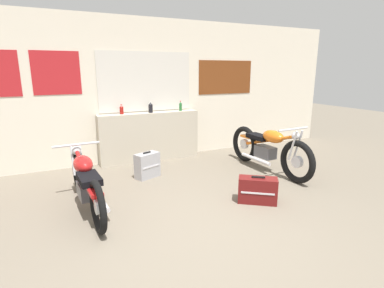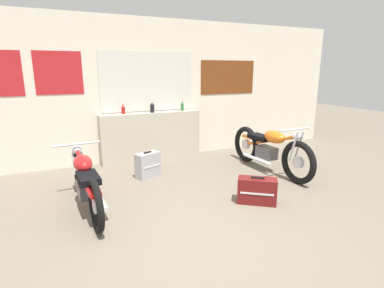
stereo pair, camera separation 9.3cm
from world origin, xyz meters
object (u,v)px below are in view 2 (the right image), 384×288
(hard_case_silver, at_px, (148,165))
(hard_case_darkred, at_px, (257,191))
(motorcycle_orange, at_px, (269,149))
(motorcycle_red, at_px, (86,180))
(bottle_leftmost, at_px, (123,110))
(bottle_left_center, at_px, (152,108))
(bottle_center, at_px, (182,106))

(hard_case_silver, bearing_deg, hard_case_darkred, -56.13)
(motorcycle_orange, height_order, hard_case_darkred, motorcycle_orange)
(motorcycle_orange, xyz_separation_m, motorcycle_red, (-3.18, -0.26, -0.03))
(bottle_leftmost, height_order, motorcycle_red, bottle_leftmost)
(bottle_left_center, distance_m, hard_case_silver, 1.34)
(bottle_leftmost, bearing_deg, bottle_center, -1.61)
(motorcycle_orange, bearing_deg, bottle_leftmost, 145.51)
(motorcycle_red, bearing_deg, motorcycle_orange, 4.67)
(bottle_leftmost, bearing_deg, hard_case_darkred, -64.04)
(bottle_center, distance_m, motorcycle_orange, 1.98)
(bottle_center, distance_m, hard_case_silver, 1.65)
(bottle_leftmost, bearing_deg, bottle_left_center, -3.90)
(bottle_center, relative_size, hard_case_darkred, 0.37)
(motorcycle_red, distance_m, hard_case_darkred, 2.32)
(motorcycle_red, bearing_deg, hard_case_darkred, -19.83)
(bottle_center, height_order, motorcycle_red, bottle_center)
(bottle_left_center, distance_m, bottle_center, 0.65)
(bottle_center, bearing_deg, bottle_left_center, -179.60)
(bottle_center, distance_m, hard_case_darkred, 2.73)
(bottle_leftmost, bearing_deg, motorcycle_orange, -34.49)
(bottle_left_center, bearing_deg, hard_case_darkred, -74.68)
(bottle_left_center, xyz_separation_m, bottle_center, (0.65, 0.00, -0.01))
(hard_case_darkred, distance_m, hard_case_silver, 1.96)
(hard_case_darkred, height_order, hard_case_silver, hard_case_silver)
(bottle_leftmost, relative_size, hard_case_silver, 0.40)
(bottle_leftmost, distance_m, motorcycle_orange, 2.84)
(bottle_center, relative_size, motorcycle_red, 0.11)
(bottle_center, bearing_deg, motorcycle_red, -139.67)
(bottle_left_center, relative_size, hard_case_darkred, 0.40)
(motorcycle_red, distance_m, hard_case_silver, 1.38)
(bottle_left_center, bearing_deg, bottle_center, 0.40)
(motorcycle_orange, relative_size, hard_case_silver, 4.51)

